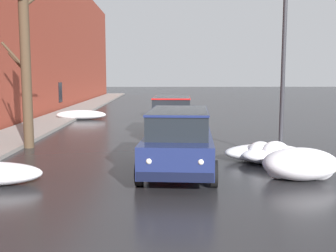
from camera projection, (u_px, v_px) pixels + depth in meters
The scene contains 11 objects.
left_sidewalk_slab at pixel (39, 126), 21.95m from camera, with size 2.55×80.00×0.14m, color gray.
brick_townhouse_facade at pixel (0, 15), 21.19m from camera, with size 0.63×80.00×11.86m.
snow_bank_near_corner_left at pixel (81, 115), 25.93m from camera, with size 3.16×1.27×0.60m.
snow_bank_along_left_kerb at pixel (264, 153), 13.29m from camera, with size 2.63×1.17×0.58m.
snow_bank_near_corner_right at pixel (301, 165), 10.87m from camera, with size 2.02×1.40×0.86m.
snow_bank_far_right_pile at pixel (274, 154), 12.81m from camera, with size 2.25×1.36×0.76m.
bare_tree_second_along_sidewalk at pixel (25, 59), 15.36m from camera, with size 2.36×2.44×6.65m.
suv_darkblue_approaching_near_lane at pixel (179, 139), 11.57m from camera, with size 2.37×4.81×1.82m.
suv_red_parked_kerbside_close at pixel (172, 114), 18.86m from camera, with size 2.33×4.68×1.82m.
sedan_maroon_parked_kerbside_mid at pixel (168, 107), 26.70m from camera, with size 2.11×3.92×1.42m.
street_lamp_post at pixel (284, 52), 13.34m from camera, with size 0.44×0.24×6.38m.
Camera 1 is at (0.64, -3.93, 2.77)m, focal length 43.41 mm.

